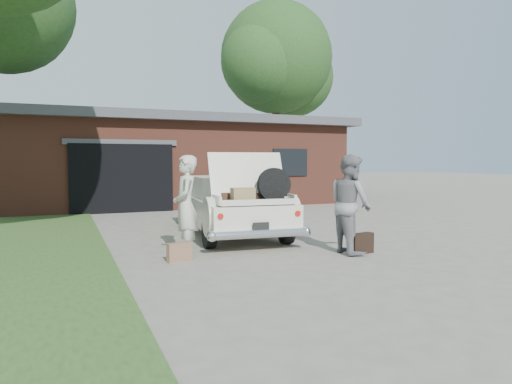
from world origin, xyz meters
name	(u,v)px	position (x,y,z in m)	size (l,w,h in m)	color
ground	(270,258)	(0.00, 0.00, 0.00)	(90.00, 90.00, 0.00)	gray
house	(174,160)	(0.98, 11.47, 1.67)	(12.80, 7.80, 3.30)	brown
tree_right	(278,64)	(7.74, 15.78, 6.95)	(6.96, 6.05, 10.28)	#38281E
sedan	(230,205)	(0.22, 2.63, 0.68)	(2.20, 4.75, 1.84)	beige
woman_left	(186,206)	(-1.31, 0.63, 0.88)	(0.65, 0.42, 1.77)	beige
woman_right	(350,204)	(1.52, -0.18, 0.89)	(0.87, 0.68, 1.79)	gray
suitcase_left	(179,252)	(-1.50, 0.33, 0.16)	(0.41, 0.13, 0.32)	#8D6347
suitcase_right	(362,243)	(1.68, -0.33, 0.18)	(0.48, 0.15, 0.37)	black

